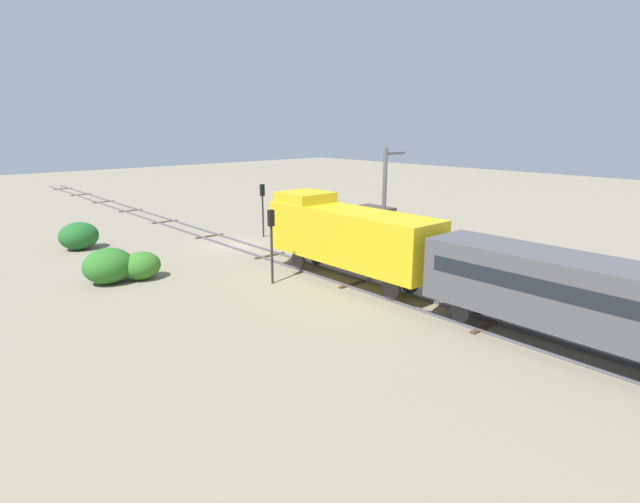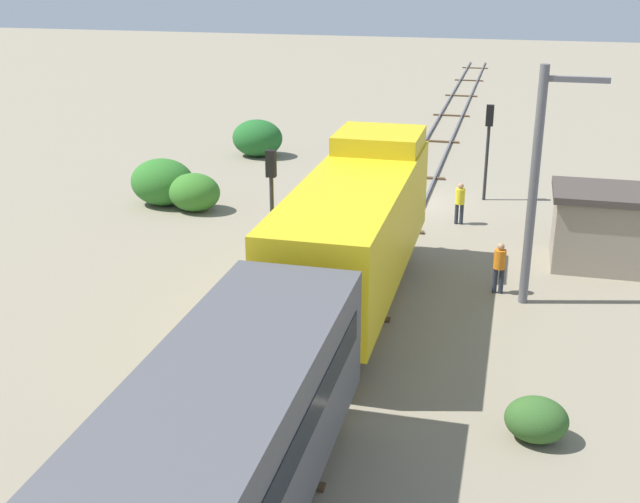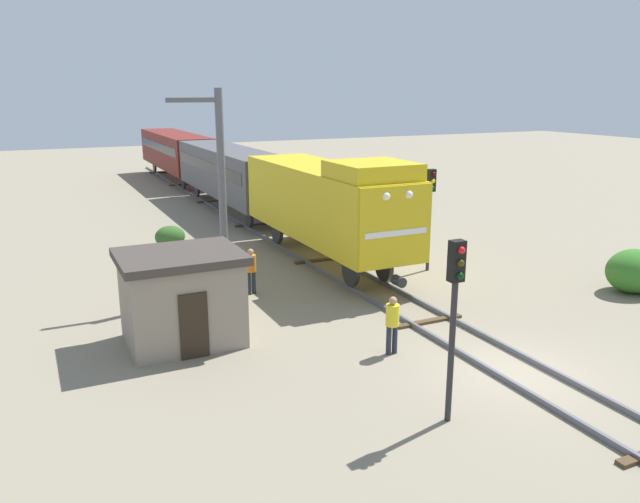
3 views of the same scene
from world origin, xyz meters
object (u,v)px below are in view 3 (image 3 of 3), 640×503
worker_near_track (392,321)px  passenger_car_leading (230,170)px  passenger_car_trailing (175,150)px  catenary_mast (220,188)px  worker_by_signal (251,268)px  locomotive (327,201)px  relay_hut (182,297)px  traffic_signal_near (455,298)px  traffic_signal_mid (430,201)px

worker_near_track → passenger_car_leading: bearing=-3.7°
passenger_car_trailing → catenary_mast: catenary_mast is taller
passenger_car_leading → worker_near_track: size_ratio=8.24×
worker_by_signal → locomotive: bearing=-122.7°
passenger_car_leading → passenger_car_trailing: same height
catenary_mast → relay_hut: (-2.43, -3.91, -2.51)m
locomotive → traffic_signal_near: 13.15m
catenary_mast → passenger_car_leading: bearing=71.4°
traffic_signal_near → worker_by_signal: (-1.00, 10.48, -1.93)m
worker_near_track → relay_hut: 6.14m
relay_hut → traffic_signal_near: bearing=-58.8°
traffic_signal_near → traffic_signal_mid: 12.18m
locomotive → passenger_car_leading: 13.34m
traffic_signal_mid → catenary_mast: (-8.47, 0.78, 0.99)m
passenger_car_leading → catenary_mast: bearing=-108.6°
traffic_signal_mid → passenger_car_trailing: bearing=96.4°
catenary_mast → traffic_signal_mid: bearing=-5.3°
relay_hut → passenger_car_trailing: bearing=77.4°
locomotive → passenger_car_leading: locomotive is taller
passenger_car_trailing → worker_by_signal: size_ratio=8.24×
catenary_mast → relay_hut: bearing=-121.9°
worker_by_signal → traffic_signal_near: bearing=124.3°
passenger_car_trailing → traffic_signal_near: (-3.20, -40.69, 0.40)m
traffic_signal_mid → locomotive: bearing=143.5°
passenger_car_leading → traffic_signal_near: 26.29m
traffic_signal_mid → worker_near_track: bearing=-131.6°
worker_near_track → catenary_mast: size_ratio=0.23×
locomotive → traffic_signal_mid: locomotive is taller
relay_hut → worker_near_track: bearing=-33.7°
passenger_car_leading → relay_hut: 20.44m
traffic_signal_near → catenary_mast: (-1.87, 11.02, 0.98)m
relay_hut → passenger_car_leading: bearing=68.4°
passenger_car_trailing → worker_by_signal: passenger_car_trailing is taller
traffic_signal_near → locomotive: bearing=75.9°
catenary_mast → locomotive: bearing=18.9°
traffic_signal_near → worker_near_track: size_ratio=2.47×
traffic_signal_near → worker_near_track: traffic_signal_near is taller
catenary_mast → passenger_car_trailing: bearing=80.3°
traffic_signal_near → worker_near_track: (0.80, 3.70, -1.93)m
catenary_mast → relay_hut: 5.25m
passenger_car_trailing → relay_hut: bearing=-102.6°
locomotive → traffic_signal_mid: 4.23m
passenger_car_leading → relay_hut: size_ratio=4.00×
worker_by_signal → relay_hut: (-3.30, -3.37, 0.40)m
passenger_car_trailing → worker_near_track: (-2.40, -36.99, -1.53)m
passenger_car_trailing → catenary_mast: size_ratio=1.91×
passenger_car_leading → traffic_signal_mid: bearing=-77.9°
locomotive → catenary_mast: bearing=-161.1°
passenger_car_leading → catenary_mast: catenary_mast is taller
passenger_car_leading → traffic_signal_mid: (3.40, -15.85, 0.39)m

